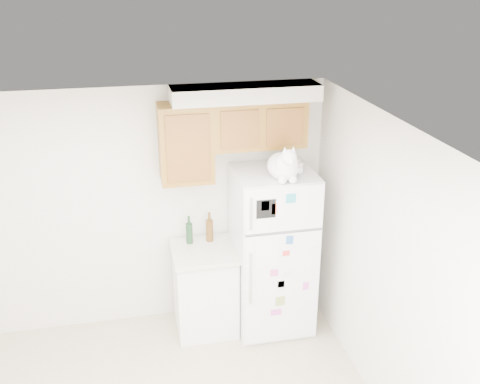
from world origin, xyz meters
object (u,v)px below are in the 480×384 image
object	(u,v)px
storage_box_back	(291,162)
bottle_green	(189,230)
cat	(284,165)
storage_box_front	(293,167)
refrigerator	(273,251)
bottle_amber	(210,227)
base_counter	(205,288)

from	to	relation	value
storage_box_back	bottle_green	distance (m)	1.22
storage_box_back	bottle_green	size ratio (longest dim) A/B	0.61
cat	storage_box_front	world-z (taller)	cat
storage_box_back	refrigerator	bearing A→B (deg)	-132.40
storage_box_back	bottle_amber	distance (m)	1.05
cat	storage_box_back	distance (m)	0.35
base_counter	cat	size ratio (longest dim) A/B	1.79
cat	bottle_amber	world-z (taller)	cat
base_counter	storage_box_back	bearing A→B (deg)	1.98
refrigerator	storage_box_back	distance (m)	0.92
refrigerator	storage_box_back	world-z (taller)	storage_box_back
storage_box_front	bottle_amber	distance (m)	1.05
cat	refrigerator	bearing A→B (deg)	99.94
base_counter	storage_box_front	bearing A→B (deg)	-6.34
base_counter	bottle_green	world-z (taller)	bottle_green
storage_box_back	storage_box_front	bearing A→B (deg)	-78.57
bottle_amber	refrigerator	bearing A→B (deg)	-20.94
storage_box_back	bottle_green	xyz separation A→B (m)	(-1.00, 0.12, -0.68)
storage_box_front	refrigerator	bearing A→B (deg)	153.69
refrigerator	bottle_green	bearing A→B (deg)	164.51
refrigerator	storage_box_front	size ratio (longest dim) A/B	11.33
refrigerator	cat	world-z (taller)	cat
cat	bottle_amber	xyz separation A→B (m)	(-0.64, 0.43, -0.76)
storage_box_front	bottle_amber	bearing A→B (deg)	142.96
base_counter	storage_box_front	world-z (taller)	storage_box_front
storage_box_front	bottle_amber	xyz separation A→B (m)	(-0.78, 0.25, -0.67)
refrigerator	storage_box_back	xyz separation A→B (m)	(0.19, 0.10, 0.90)
refrigerator	storage_box_front	world-z (taller)	storage_box_front
base_counter	storage_box_front	size ratio (longest dim) A/B	6.13
storage_box_back	base_counter	bearing A→B (deg)	-159.31
cat	bottle_green	xyz separation A→B (m)	(-0.85, 0.42, -0.77)
storage_box_back	storage_box_front	size ratio (longest dim) A/B	1.20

